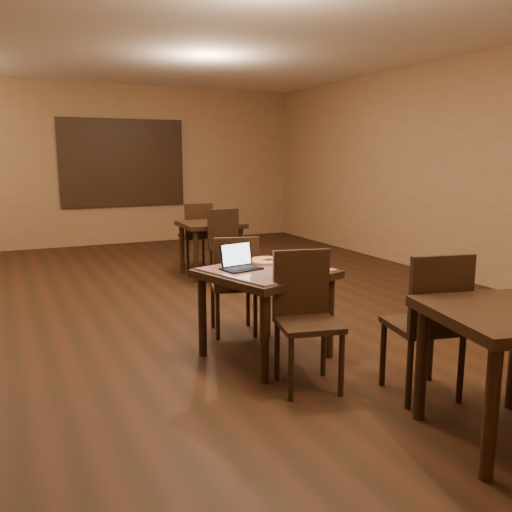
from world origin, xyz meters
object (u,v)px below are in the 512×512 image
other_table_a_chair_near (226,243)px  other_table_c_chair_far (430,318)px  tiled_table (266,281)px  other_table_a (211,231)px  other_table_a_chair_far (197,232)px  pizza_pan (266,262)px  chair_main_far (235,280)px  chair_main_near (305,310)px  other_table_c (509,332)px  laptop (239,262)px

other_table_a_chair_near → other_table_c_chair_far: 3.81m
tiled_table → other_table_a: size_ratio=1.38×
tiled_table → other_table_a_chair_near: 2.68m
other_table_a_chair_far → pizza_pan: bearing=81.9°
pizza_pan → chair_main_far: bearing=110.3°
chair_main_near → other_table_c: bearing=-49.3°
pizza_pan → other_table_a_chair_far: other_table_a_chair_far is taller
tiled_table → pizza_pan: size_ratio=3.53×
chair_main_near → laptop: 0.79m
other_table_a_chair_far → tiled_table: bearing=80.7°
other_table_a_chair_far → laptop: bearing=77.4°
laptop → other_table_a_chair_near: bearing=57.9°
chair_main_far → other_table_a: size_ratio=1.15×
tiled_table → laptop: size_ratio=3.34×
other_table_a_chair_far → other_table_c_chair_far: other_table_c_chair_far is taller
tiled_table → laptop: bearing=136.1°
tiled_table → laptop: 0.27m
other_table_a_chair_near → other_table_a_chair_far: same height
chair_main_far → laptop: 0.62m
other_table_c_chair_far → laptop: bearing=-45.0°
tiled_table → other_table_a: (0.70, 3.16, -0.02)m
chair_main_near → other_table_a: 3.83m
tiled_table → other_table_c_chair_far: other_table_c_chair_far is taller
laptop → other_table_c: laptop is taller
chair_main_far → other_table_a_chair_near: size_ratio=0.97×
chair_main_far → other_table_a_chair_far: 3.20m
chair_main_near → other_table_a_chair_near: bearing=90.6°
tiled_table → other_table_a_chair_near: (0.70, 2.58, -0.10)m
other_table_a_chair_far → chair_main_far: bearing=78.3°
chair_main_near → other_table_a: size_ratio=1.20×
chair_main_far → other_table_c: size_ratio=0.93×
other_table_a → chair_main_near: bearing=-99.0°
chair_main_far → pizza_pan: bearing=123.8°
laptop → other_table_a: 3.19m
other_table_a → other_table_c: 5.00m
chair_main_far → other_table_c_chair_far: bearing=123.6°
chair_main_near → other_table_a: (0.68, 3.77, 0.07)m
other_table_a_chair_near → other_table_a_chair_far: 1.15m
chair_main_near → chair_main_far: (-0.04, 1.23, -0.02)m
laptop → other_table_c: bearing=-77.9°
other_table_a_chair_near → tiled_table: bearing=-103.9°
chair_main_near → tiled_table: bearing=104.3°
other_table_a_chair_far → other_table_a: bearing=91.4°
chair_main_near → other_table_c_chair_far: bearing=-31.2°
pizza_pan → other_table_a: size_ratio=0.39×
other_table_a_chair_near → other_table_c_chair_far: other_table_c_chair_far is taller
other_table_a → other_table_c_chair_far: other_table_c_chair_far is taller
tiled_table → other_table_c: size_ratio=1.12×
pizza_pan → other_table_a_chair_far: 3.55m
other_table_a_chair_near → other_table_a_chair_far: bearing=91.4°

